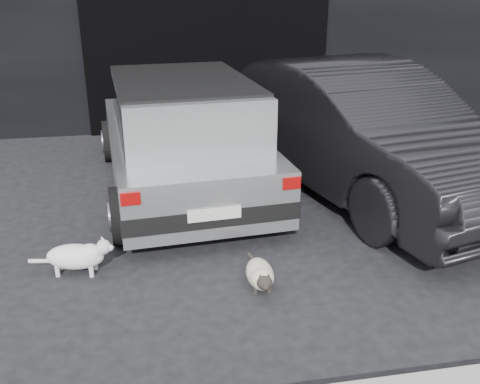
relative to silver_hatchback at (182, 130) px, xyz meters
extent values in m
plane|color=black|center=(-0.32, -1.25, -0.76)|extent=(80.00, 80.00, 0.00)
cube|color=black|center=(0.68, 2.74, 0.54)|extent=(4.00, 0.10, 2.60)
cube|color=#B0B2B4|center=(-0.01, 0.10, -0.29)|extent=(1.97, 3.87, 0.60)
cube|color=#B0B2B4|center=(0.01, -0.10, 0.31)|extent=(1.67, 2.61, 0.60)
cube|color=black|center=(0.01, -0.10, 0.31)|extent=(1.67, 2.52, 0.48)
cube|color=black|center=(0.14, -1.71, -0.38)|extent=(1.70, 0.29, 0.17)
cube|color=black|center=(-0.15, 1.90, -0.38)|extent=(1.70, 0.29, 0.17)
cube|color=silver|center=(0.14, -1.79, -0.32)|extent=(0.50, 0.06, 0.12)
cube|color=#8C0707|center=(-0.60, -1.84, -0.09)|extent=(0.17, 0.04, 0.12)
cube|color=#8C0707|center=(0.88, -1.72, -0.09)|extent=(0.17, 0.04, 0.12)
cube|color=black|center=(0.01, -0.10, 0.62)|extent=(1.65, 2.36, 0.03)
cylinder|color=black|center=(-0.72, -1.31, -0.47)|extent=(0.26, 0.59, 0.58)
cylinder|color=slate|center=(-0.83, -1.32, -0.47)|extent=(0.04, 0.32, 0.32)
cylinder|color=black|center=(0.91, -1.18, -0.47)|extent=(0.26, 0.59, 0.58)
cylinder|color=slate|center=(1.03, -1.17, -0.47)|extent=(0.04, 0.32, 0.32)
cylinder|color=black|center=(-0.93, 1.33, -0.47)|extent=(0.26, 0.59, 0.58)
cylinder|color=slate|center=(-1.04, 1.32, -0.47)|extent=(0.04, 0.32, 0.32)
cylinder|color=black|center=(0.70, 1.46, -0.47)|extent=(0.26, 0.59, 0.58)
cylinder|color=slate|center=(0.82, 1.46, -0.47)|extent=(0.04, 0.32, 0.32)
imported|color=black|center=(2.08, -0.33, 0.00)|extent=(2.74, 4.90, 1.53)
ellipsoid|color=beige|center=(0.45, -2.33, -0.66)|extent=(0.26, 0.48, 0.18)
ellipsoid|color=beige|center=(0.45, -2.44, -0.64)|extent=(0.21, 0.21, 0.17)
ellipsoid|color=black|center=(0.44, -2.57, -0.61)|extent=(0.14, 0.12, 0.12)
sphere|color=black|center=(0.44, -2.62, -0.61)|extent=(0.05, 0.05, 0.05)
cone|color=black|center=(0.48, -2.55, -0.55)|extent=(0.05, 0.06, 0.06)
cone|color=black|center=(0.41, -2.55, -0.55)|extent=(0.05, 0.06, 0.06)
cylinder|color=black|center=(0.50, -2.47, -0.73)|extent=(0.04, 0.04, 0.06)
cylinder|color=black|center=(0.39, -2.46, -0.73)|extent=(0.04, 0.04, 0.06)
cylinder|color=black|center=(0.52, -2.19, -0.73)|extent=(0.04, 0.04, 0.06)
cylinder|color=black|center=(0.40, -2.19, -0.73)|extent=(0.04, 0.04, 0.06)
cylinder|color=black|center=(0.47, -2.07, -0.69)|extent=(0.11, 0.25, 0.08)
ellipsoid|color=white|center=(-1.11, -1.85, -0.60)|extent=(0.55, 0.35, 0.22)
ellipsoid|color=white|center=(-0.99, -1.88, -0.58)|extent=(0.26, 0.26, 0.19)
ellipsoid|color=silver|center=(-0.86, -1.90, -0.50)|extent=(0.15, 0.17, 0.13)
sphere|color=silver|center=(-0.80, -1.92, -0.51)|extent=(0.06, 0.06, 0.06)
cone|color=silver|center=(-0.87, -1.86, -0.44)|extent=(0.07, 0.06, 0.07)
cone|color=silver|center=(-0.88, -1.94, -0.44)|extent=(0.07, 0.06, 0.07)
cylinder|color=silver|center=(-0.95, -1.82, -0.70)|extent=(0.04, 0.04, 0.13)
cylinder|color=silver|center=(-0.98, -1.94, -0.70)|extent=(0.04, 0.04, 0.13)
cylinder|color=silver|center=(-1.25, -1.76, -0.70)|extent=(0.04, 0.04, 0.13)
cylinder|color=silver|center=(-1.27, -1.88, -0.70)|extent=(0.04, 0.04, 0.13)
cylinder|color=silver|center=(-1.39, -1.80, -0.65)|extent=(0.28, 0.08, 0.08)
ellipsoid|color=gray|center=(-1.21, -1.86, -0.58)|extent=(0.21, 0.17, 0.09)
camera|label=1|loc=(-0.42, -6.21, 1.70)|focal=40.00mm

